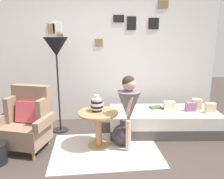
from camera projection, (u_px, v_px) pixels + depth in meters
name	position (u px, v px, depth m)	size (l,w,h in m)	color
ground_plane	(109.00, 170.00, 3.02)	(12.00, 12.00, 0.00)	#423833
gallery_wall	(99.00, 56.00, 4.59)	(4.80, 0.12, 2.60)	silver
rug	(106.00, 150.00, 3.52)	(1.61, 1.19, 0.01)	silver
armchair	(28.00, 121.00, 3.50)	(0.87, 0.76, 0.97)	tan
daybed	(163.00, 121.00, 4.15)	(1.97, 0.98, 0.40)	#4C4742
pillow_head	(210.00, 108.00, 3.97)	(0.16, 0.12, 0.18)	beige
pillow_mid	(197.00, 104.00, 4.14)	(0.17, 0.12, 0.20)	beige
pillow_back	(191.00, 107.00, 4.07)	(0.17, 0.12, 0.16)	gray
pillow_extra	(169.00, 105.00, 4.15)	(0.19, 0.12, 0.15)	beige
side_table	(98.00, 122.00, 3.56)	(0.62, 0.62, 0.57)	tan
vase_striped	(97.00, 104.00, 3.54)	(0.20, 0.20, 0.26)	black
floor_lamp	(56.00, 50.00, 3.89)	(0.41, 0.41, 1.68)	black
person_child	(129.00, 104.00, 3.37)	(0.34, 0.34, 1.16)	#D8AD8E
book_on_daybed	(156.00, 107.00, 4.24)	(0.22, 0.16, 0.03)	#4A593D
demijohn_near	(123.00, 135.00, 3.67)	(0.33, 0.33, 0.42)	#332D38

